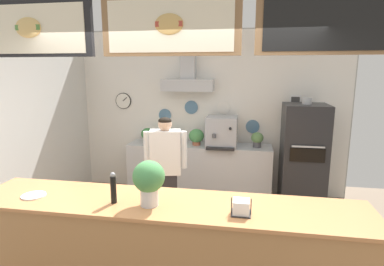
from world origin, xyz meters
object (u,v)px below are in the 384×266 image
(pizza_oven, at_px, (303,158))
(shop_worker, at_px, (166,175))
(napkin_holder, at_px, (241,208))
(basil_vase, at_px, (149,181))
(potted_thyme, at_px, (148,135))
(potted_sage, at_px, (171,135))
(condiment_plate, at_px, (34,195))
(potted_rosemary, at_px, (196,136))
(espresso_machine, at_px, (222,132))
(potted_oregano, at_px, (257,139))
(pepper_grinder, at_px, (113,188))

(pizza_oven, distance_m, shop_worker, 2.23)
(napkin_holder, xyz_separation_m, basil_vase, (-0.75, 0.04, 0.16))
(potted_thyme, relative_size, potted_sage, 1.00)
(condiment_plate, bearing_deg, basil_vase, -0.28)
(shop_worker, height_order, napkin_holder, shop_worker)
(potted_rosemary, relative_size, napkin_holder, 1.73)
(pizza_oven, xyz_separation_m, napkin_holder, (-0.89, -2.62, 0.28))
(pizza_oven, height_order, espresso_machine, pizza_oven)
(potted_sage, bearing_deg, potted_oregano, -1.81)
(espresso_machine, distance_m, potted_oregano, 0.59)
(basil_vase, bearing_deg, condiment_plate, 179.72)
(shop_worker, bearing_deg, potted_oregano, -142.32)
(shop_worker, bearing_deg, napkin_holder, 112.51)
(potted_rosemary, distance_m, potted_sage, 0.46)
(napkin_holder, distance_m, pepper_grinder, 1.07)
(napkin_holder, bearing_deg, condiment_plate, 178.71)
(potted_sage, relative_size, basil_vase, 0.67)
(pizza_oven, xyz_separation_m, basil_vase, (-1.65, -2.59, 0.45))
(potted_oregano, xyz_separation_m, basil_vase, (-0.95, -2.76, 0.21))
(potted_thyme, distance_m, condiment_plate, 2.77)
(shop_worker, xyz_separation_m, espresso_machine, (0.59, 1.38, 0.31))
(espresso_machine, height_order, basil_vase, basil_vase)
(pepper_grinder, height_order, condiment_plate, pepper_grinder)
(potted_sage, height_order, condiment_plate, potted_sage)
(shop_worker, bearing_deg, espresso_machine, -125.54)
(potted_rosemary, relative_size, potted_thyme, 1.06)
(potted_oregano, bearing_deg, pizza_oven, -14.22)
(pepper_grinder, bearing_deg, condiment_plate, 179.08)
(pizza_oven, height_order, potted_thyme, pizza_oven)
(espresso_machine, distance_m, potted_thyme, 1.28)
(pizza_oven, height_order, napkin_holder, pizza_oven)
(basil_vase, bearing_deg, pizza_oven, 57.48)
(potted_rosemary, bearing_deg, espresso_machine, 1.39)
(potted_oregano, xyz_separation_m, napkin_holder, (-0.20, -2.80, 0.05))
(potted_sage, xyz_separation_m, potted_oregano, (1.45, -0.05, -0.00))
(espresso_machine, bearing_deg, napkin_holder, -82.21)
(basil_vase, distance_m, pepper_grinder, 0.32)
(pizza_oven, relative_size, potted_rosemary, 6.46)
(potted_rosemary, bearing_deg, pizza_oven, -5.24)
(basil_vase, bearing_deg, pepper_grinder, -178.69)
(pizza_oven, bearing_deg, condiment_plate, -136.57)
(pepper_grinder, bearing_deg, shop_worker, 86.29)
(potted_thyme, relative_size, basil_vase, 0.67)
(potted_thyme, xyz_separation_m, potted_oregano, (1.86, -0.01, -0.00))
(potted_sage, xyz_separation_m, napkin_holder, (1.26, -2.84, 0.05))
(espresso_machine, xyz_separation_m, condiment_plate, (-1.45, -2.75, -0.10))
(espresso_machine, distance_m, potted_sage, 0.88)
(pizza_oven, distance_m, potted_thyme, 2.57)
(potted_sage, xyz_separation_m, pepper_grinder, (0.19, -2.82, 0.13))
(pizza_oven, distance_m, pepper_grinder, 3.27)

